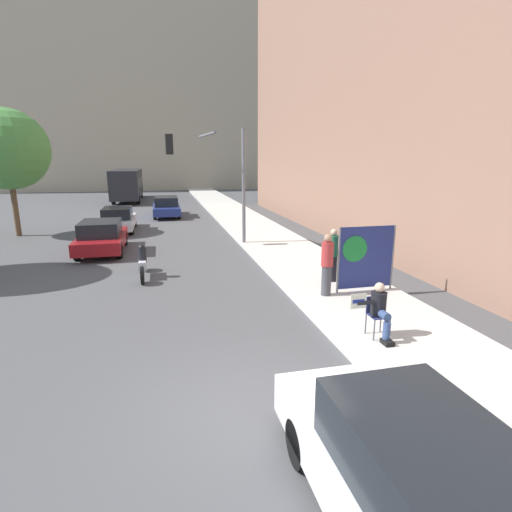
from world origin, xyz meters
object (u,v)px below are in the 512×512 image
object	(u,v)px
parked_car_curbside	(422,494)
motorcycle_on_road	(143,263)
protest_banner	(366,257)
car_on_road_distant	(166,207)
seated_protester	(379,309)
city_bus_on_road	(127,183)
jogger_on_sidewalk	(327,264)
car_on_road_nearest	(102,237)
street_tree_midblock	(7,149)
car_on_road_midblock	(118,219)
pedestrian_behind	(333,255)
traffic_light_pole	(215,166)

from	to	relation	value
parked_car_curbside	motorcycle_on_road	distance (m)	11.47
motorcycle_on_road	protest_banner	bearing A→B (deg)	-28.55
car_on_road_distant	motorcycle_on_road	bearing A→B (deg)	-94.06
seated_protester	city_bus_on_road	world-z (taller)	city_bus_on_road
seated_protester	jogger_on_sidewalk	size ratio (longest dim) A/B	0.69
car_on_road_nearest	city_bus_on_road	bearing A→B (deg)	91.19
car_on_road_distant	motorcycle_on_road	size ratio (longest dim) A/B	2.11
motorcycle_on_road	street_tree_midblock	world-z (taller)	street_tree_midblock
parked_car_curbside	motorcycle_on_road	world-z (taller)	parked_car_curbside
jogger_on_sidewalk	car_on_road_midblock	world-z (taller)	jogger_on_sidewalk
parked_car_curbside	car_on_road_distant	world-z (taller)	parked_car_curbside
city_bus_on_road	street_tree_midblock	world-z (taller)	street_tree_midblock
jogger_on_sidewalk	pedestrian_behind	size ratio (longest dim) A/B	1.05
traffic_light_pole	motorcycle_on_road	world-z (taller)	traffic_light_pole
jogger_on_sidewalk	car_on_road_midblock	xyz separation A→B (m)	(-6.93, 13.54, -0.40)
car_on_road_distant	car_on_road_nearest	bearing A→B (deg)	-105.11
jogger_on_sidewalk	pedestrian_behind	distance (m)	1.44
street_tree_midblock	car_on_road_distant	bearing A→B (deg)	36.33
pedestrian_behind	motorcycle_on_road	size ratio (longest dim) A/B	0.76
pedestrian_behind	motorcycle_on_road	world-z (taller)	pedestrian_behind
parked_car_curbside	car_on_road_midblock	bearing A→B (deg)	102.90
seated_protester	parked_car_curbside	distance (m)	4.97
car_on_road_midblock	city_bus_on_road	xyz separation A→B (m)	(-0.67, 17.84, 1.06)
traffic_light_pole	pedestrian_behind	bearing A→B (deg)	-66.96
traffic_light_pole	parked_car_curbside	world-z (taller)	traffic_light_pole
car_on_road_midblock	car_on_road_distant	xyz separation A→B (m)	(2.78, 5.46, 0.03)
seated_protester	car_on_road_nearest	xyz separation A→B (m)	(-7.11, 10.91, -0.13)
car_on_road_nearest	protest_banner	bearing A→B (deg)	-43.26
seated_protester	motorcycle_on_road	size ratio (longest dim) A/B	0.55
parked_car_curbside	street_tree_midblock	bearing A→B (deg)	115.60
traffic_light_pole	motorcycle_on_road	bearing A→B (deg)	-126.90
street_tree_midblock	jogger_on_sidewalk	bearing A→B (deg)	-47.73
seated_protester	car_on_road_distant	world-z (taller)	car_on_road_distant
car_on_road_midblock	city_bus_on_road	size ratio (longest dim) A/B	0.41
jogger_on_sidewalk	traffic_light_pole	distance (m)	8.54
pedestrian_behind	seated_protester	bearing A→B (deg)	-50.41
jogger_on_sidewalk	motorcycle_on_road	world-z (taller)	jogger_on_sidewalk
street_tree_midblock	pedestrian_behind	bearing A→B (deg)	-43.20
traffic_light_pole	car_on_road_midblock	world-z (taller)	traffic_light_pole
traffic_light_pole	car_on_road_midblock	distance (m)	8.06
jogger_on_sidewalk	pedestrian_behind	bearing A→B (deg)	-123.51
car_on_road_nearest	car_on_road_distant	distance (m)	11.39
seated_protester	car_on_road_nearest	world-z (taller)	car_on_road_nearest
pedestrian_behind	jogger_on_sidewalk	bearing A→B (deg)	-71.00
car_on_road_nearest	car_on_road_distant	size ratio (longest dim) A/B	0.89
jogger_on_sidewalk	parked_car_curbside	world-z (taller)	jogger_on_sidewalk
traffic_light_pole	city_bus_on_road	bearing A→B (deg)	103.23
car_on_road_distant	street_tree_midblock	world-z (taller)	street_tree_midblock
pedestrian_behind	city_bus_on_road	world-z (taller)	city_bus_on_road
motorcycle_on_road	street_tree_midblock	size ratio (longest dim) A/B	0.34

